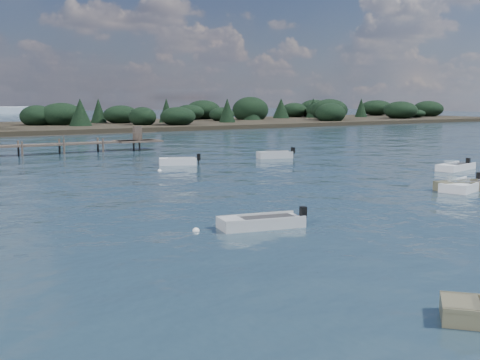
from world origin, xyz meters
TOP-DOWN VIEW (x-y plane):
  - ground at (0.00, 60.00)m, footprint 400.00×400.00m
  - dinghy_mid_white_a at (10.22, 8.51)m, footprint 5.13×3.11m
  - dinghy_mid_white_b at (18.60, 15.84)m, footprint 4.58×2.45m
  - tender_far_white at (0.88, 31.44)m, footprint 3.67×2.46m
  - dinghy_extra_a at (9.77, 8.48)m, footprint 3.83×2.10m
  - dinghy_mid_grey at (-7.49, 6.08)m, footprint 4.31×2.25m
  - tender_far_grey_b at (11.70, 31.84)m, footprint 3.90×2.19m
  - buoy_c at (-10.37, 7.00)m, footprint 0.32×0.32m
  - buoy_e at (-2.37, 28.23)m, footprint 0.32×0.32m
  - far_headland at (25.00, 100.00)m, footprint 190.00×40.00m

SIDE VIEW (x-z plane):
  - ground at x=0.00m, z-range 0.00..0.00m
  - buoy_c at x=-10.37m, z-range -0.16..0.16m
  - buoy_e at x=-2.37m, z-range -0.16..0.16m
  - dinghy_mid_grey at x=-7.49m, z-range -0.39..0.68m
  - dinghy_mid_white_b at x=18.60m, z-range -0.41..0.70m
  - dinghy_mid_white_a at x=10.22m, z-range -0.44..0.75m
  - dinghy_extra_a at x=9.77m, z-range -0.45..0.79m
  - tender_far_white at x=0.88m, z-range -0.45..0.80m
  - tender_far_grey_b at x=11.70m, z-range -0.47..0.84m
  - far_headland at x=25.00m, z-range -0.94..4.86m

